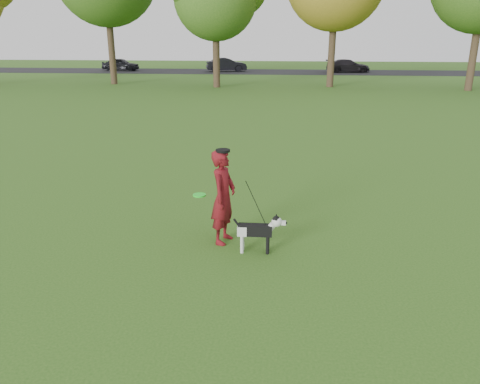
# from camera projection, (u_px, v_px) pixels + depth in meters

# --- Properties ---
(ground) EXTENTS (120.00, 120.00, 0.00)m
(ground) POSITION_uv_depth(u_px,v_px,m) (241.00, 235.00, 8.75)
(ground) COLOR #285116
(ground) RESTS_ON ground
(road) EXTENTS (120.00, 7.00, 0.02)m
(road) POSITION_uv_depth(u_px,v_px,m) (277.00, 72.00, 46.48)
(road) COLOR black
(road) RESTS_ON ground
(man) EXTENTS (0.55, 0.70, 1.70)m
(man) POSITION_uv_depth(u_px,v_px,m) (223.00, 197.00, 8.23)
(man) COLOR #5C0D0D
(man) RESTS_ON ground
(dog) EXTENTS (0.92, 0.18, 0.70)m
(dog) POSITION_uv_depth(u_px,v_px,m) (259.00, 229.00, 7.94)
(dog) COLOR black
(dog) RESTS_ON ground
(car_left) EXTENTS (3.73, 1.57, 1.26)m
(car_left) POSITION_uv_depth(u_px,v_px,m) (121.00, 64.00, 47.65)
(car_left) COLOR black
(car_left) RESTS_ON road
(car_mid) EXTENTS (4.21, 2.36, 1.31)m
(car_mid) POSITION_uv_depth(u_px,v_px,m) (226.00, 65.00, 46.70)
(car_mid) COLOR black
(car_mid) RESTS_ON road
(car_right) EXTENTS (4.33, 2.02, 1.22)m
(car_right) POSITION_uv_depth(u_px,v_px,m) (348.00, 66.00, 45.69)
(car_right) COLOR black
(car_right) RESTS_ON road
(man_held_items) EXTENTS (1.33, 0.51, 1.24)m
(man_held_items) POSITION_uv_depth(u_px,v_px,m) (255.00, 202.00, 7.98)
(man_held_items) COLOR #1DEC25
(man_held_items) RESTS_ON ground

